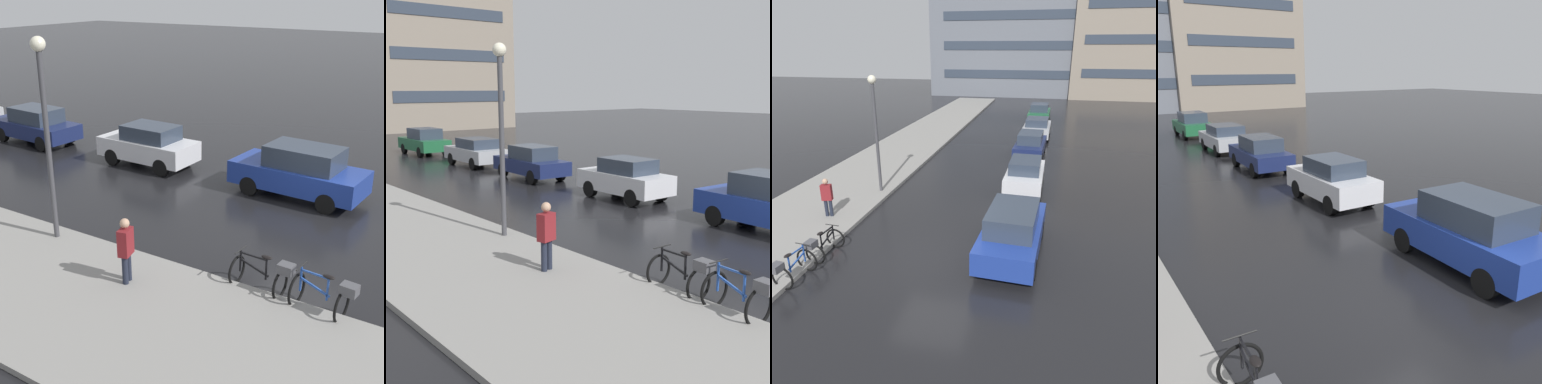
# 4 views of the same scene
# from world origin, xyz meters

# --- Properties ---
(ground_plane) EXTENTS (140.00, 140.00, 0.00)m
(ground_plane) POSITION_xyz_m (0.00, 0.00, 0.00)
(ground_plane) COLOR black
(bicycle_nearest) EXTENTS (0.86, 1.39, 0.99)m
(bicycle_nearest) POSITION_xyz_m (-3.62, -2.06, 0.50)
(bicycle_nearest) COLOR black
(bicycle_nearest) RESTS_ON ground
(bicycle_second) EXTENTS (0.77, 1.45, 0.95)m
(bicycle_second) POSITION_xyz_m (-3.51, -0.62, 0.49)
(bicycle_second) COLOR black
(bicycle_second) RESTS_ON ground
(car_white) EXTENTS (1.77, 3.80, 1.59)m
(car_white) POSITION_xyz_m (2.49, 7.07, 0.81)
(car_white) COLOR silver
(car_white) RESTS_ON ground
(car_navy) EXTENTS (1.93, 4.29, 1.57)m
(car_navy) POSITION_xyz_m (2.42, 13.21, 0.79)
(car_navy) COLOR navy
(car_navy) RESTS_ON ground
(car_silver) EXTENTS (2.05, 4.22, 1.51)m
(car_silver) POSITION_xyz_m (2.61, 18.68, 0.78)
(car_silver) COLOR #B2B5BA
(car_silver) RESTS_ON ground
(car_green) EXTENTS (1.96, 4.30, 1.68)m
(car_green) POSITION_xyz_m (2.57, 25.33, 0.84)
(car_green) COLOR #1E6038
(car_green) RESTS_ON ground
(pedestrian) EXTENTS (0.45, 0.33, 1.72)m
(pedestrian) POSITION_xyz_m (-4.95, 2.14, 0.97)
(pedestrian) COLOR #1E2333
(pedestrian) RESTS_ON ground
(streetlamp) EXTENTS (0.37, 0.37, 5.39)m
(streetlamp) POSITION_xyz_m (-4.12, 5.25, 3.44)
(streetlamp) COLOR #424247
(streetlamp) RESTS_ON ground
(building_facade_side) EXTENTS (14.69, 10.21, 18.74)m
(building_facade_side) POSITION_xyz_m (13.13, 46.99, 9.37)
(building_facade_side) COLOR gray
(building_facade_side) RESTS_ON ground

